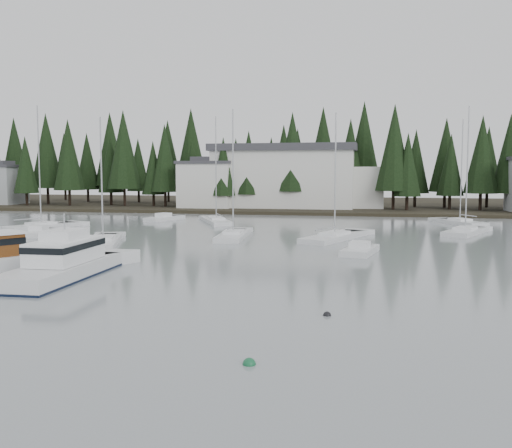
# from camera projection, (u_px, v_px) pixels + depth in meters

# --- Properties ---
(ground) EXTENTS (260.00, 260.00, 0.00)m
(ground) POSITION_uv_depth(u_px,v_px,m) (52.00, 377.00, 18.66)
(ground) COLOR gray
(ground) RESTS_ON ground
(far_shore_land) EXTENTS (240.00, 54.00, 1.00)m
(far_shore_land) POSITION_uv_depth(u_px,v_px,m) (320.00, 205.00, 113.28)
(far_shore_land) COLOR black
(far_shore_land) RESTS_ON ground
(conifer_treeline) EXTENTS (200.00, 22.00, 20.00)m
(conifer_treeline) POSITION_uv_depth(u_px,v_px,m) (315.00, 209.00, 102.55)
(conifer_treeline) COLOR black
(conifer_treeline) RESTS_ON ground
(house_west) EXTENTS (9.54, 7.42, 8.75)m
(house_west) POSITION_uv_depth(u_px,v_px,m) (207.00, 183.00, 98.89)
(house_west) COLOR silver
(house_west) RESTS_ON ground
(house_far_west) EXTENTS (8.48, 7.42, 8.25)m
(house_far_west) POSITION_uv_depth(u_px,v_px,m) (0.00, 184.00, 109.26)
(house_far_west) COLOR #999EA0
(house_far_west) RESTS_ON ground
(harbor_inn) EXTENTS (29.50, 11.50, 10.90)m
(harbor_inn) POSITION_uv_depth(u_px,v_px,m) (296.00, 177.00, 99.04)
(harbor_inn) COLOR silver
(harbor_inn) RESTS_ON ground
(cabin_cruiser_center) EXTENTS (3.69, 11.02, 4.70)m
(cabin_cruiser_center) POSITION_uv_depth(u_px,v_px,m) (63.00, 267.00, 36.04)
(cabin_cruiser_center) COLOR silver
(cabin_cruiser_center) RESTS_ON ground
(sailboat_0) EXTENTS (6.05, 8.47, 13.85)m
(sailboat_0) POSITION_uv_depth(u_px,v_px,m) (460.00, 224.00, 72.67)
(sailboat_0) COLOR silver
(sailboat_0) RESTS_ON ground
(sailboat_1) EXTENTS (6.86, 10.66, 14.38)m
(sailboat_1) POSITION_uv_depth(u_px,v_px,m) (216.00, 222.00, 74.68)
(sailboat_1) COLOR silver
(sailboat_1) RESTS_ON ground
(sailboat_2) EXTENTS (3.43, 9.74, 13.49)m
(sailboat_2) POSITION_uv_depth(u_px,v_px,m) (233.00, 237.00, 57.85)
(sailboat_2) COLOR silver
(sailboat_2) RESTS_ON ground
(sailboat_3) EXTENTS (5.92, 8.74, 14.16)m
(sailboat_3) POSITION_uv_depth(u_px,v_px,m) (465.00, 233.00, 61.39)
(sailboat_3) COLOR silver
(sailboat_3) RESTS_ON ground
(sailboat_7) EXTENTS (6.38, 10.81, 12.99)m
(sailboat_7) POSITION_uv_depth(u_px,v_px,m) (334.00, 239.00, 56.55)
(sailboat_7) COLOR silver
(sailboat_7) RESTS_ON ground
(sailboat_8) EXTENTS (6.04, 9.43, 14.89)m
(sailboat_8) POSITION_uv_depth(u_px,v_px,m) (41.00, 228.00, 67.25)
(sailboat_8) COLOR silver
(sailboat_8) RESTS_ON ground
(sailboat_9) EXTENTS (6.06, 10.53, 12.19)m
(sailboat_9) POSITION_uv_depth(u_px,v_px,m) (103.00, 244.00, 52.63)
(sailboat_9) COLOR silver
(sailboat_9) RESTS_ON ground
(runabout_1) EXTENTS (3.14, 5.36, 1.42)m
(runabout_1) POSITION_uv_depth(u_px,v_px,m) (360.00, 252.00, 46.59)
(runabout_1) COLOR silver
(runabout_1) RESTS_ON ground
(runabout_3) EXTENTS (3.91, 6.46, 1.42)m
(runabout_3) POSITION_uv_depth(u_px,v_px,m) (164.00, 219.00, 78.46)
(runabout_3) COLOR silver
(runabout_3) RESTS_ON ground
(runabout_4) EXTENTS (3.06, 6.10, 1.42)m
(runabout_4) POSITION_uv_depth(u_px,v_px,m) (39.00, 234.00, 60.44)
(runabout_4) COLOR silver
(runabout_4) RESTS_ON ground
(mooring_buoy_green) EXTENTS (0.47, 0.47, 0.47)m
(mooring_buoy_green) POSITION_uv_depth(u_px,v_px,m) (249.00, 365.00, 19.89)
(mooring_buoy_green) COLOR #145933
(mooring_buoy_green) RESTS_ON ground
(mooring_buoy_dark) EXTENTS (0.38, 0.38, 0.38)m
(mooring_buoy_dark) POSITION_uv_depth(u_px,v_px,m) (327.00, 315.00, 26.66)
(mooring_buoy_dark) COLOR black
(mooring_buoy_dark) RESTS_ON ground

